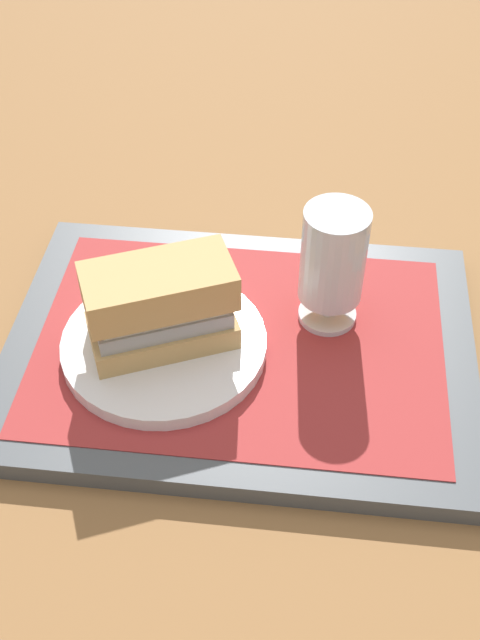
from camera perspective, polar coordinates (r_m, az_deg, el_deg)
name	(u,v)px	position (r m, az deg, el deg)	size (l,w,h in m)	color
ground_plane	(240,357)	(0.77, 0.00, -2.65)	(3.00, 3.00, 0.00)	olive
tray	(240,350)	(0.76, 0.00, -2.14)	(0.44, 0.32, 0.02)	#4C5156
placemat	(240,342)	(0.75, 0.00, -1.59)	(0.38, 0.27, 0.00)	#9E2D2D
plate	(164,344)	(0.74, -5.44, -1.74)	(0.19, 0.19, 0.01)	white
sandwich	(164,305)	(0.71, -5.45, 1.10)	(0.14, 0.11, 0.08)	tan
beer_glass	(333,264)	(0.73, 6.63, 4.00)	(0.06, 0.06, 0.12)	silver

